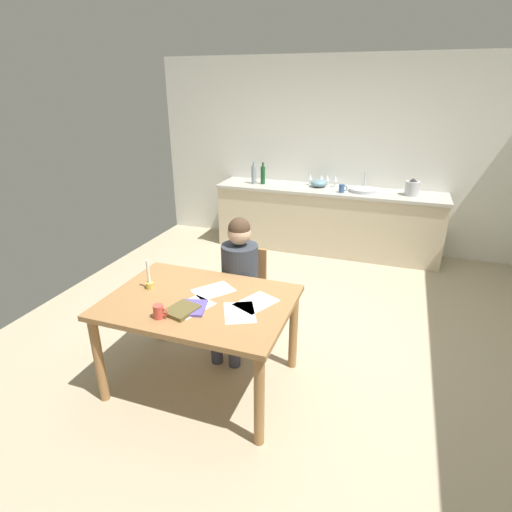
# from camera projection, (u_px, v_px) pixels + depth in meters

# --- Properties ---
(ground_plane) EXTENTS (5.20, 5.20, 0.04)m
(ground_plane) POSITION_uv_depth(u_px,v_px,m) (281.00, 331.00, 4.01)
(ground_plane) COLOR tan
(wall_back) EXTENTS (5.20, 0.12, 2.60)m
(wall_back) POSITION_uv_depth(u_px,v_px,m) (335.00, 155.00, 5.76)
(wall_back) COLOR silver
(wall_back) RESTS_ON ground
(kitchen_counter) EXTENTS (3.10, 0.64, 0.90)m
(kitchen_counter) POSITION_uv_depth(u_px,v_px,m) (326.00, 220.00, 5.77)
(kitchen_counter) COLOR beige
(kitchen_counter) RESTS_ON ground
(dining_table) EXTENTS (1.36, 0.98, 0.75)m
(dining_table) POSITION_uv_depth(u_px,v_px,m) (200.00, 311.00, 3.05)
(dining_table) COLOR #9E7042
(dining_table) RESTS_ON ground
(chair_at_table) EXTENTS (0.41, 0.41, 0.85)m
(chair_at_table) POSITION_uv_depth(u_px,v_px,m) (243.00, 291.00, 3.74)
(chair_at_table) COLOR #9E7042
(chair_at_table) RESTS_ON ground
(person_seated) EXTENTS (0.33, 0.60, 1.19)m
(person_seated) POSITION_uv_depth(u_px,v_px,m) (237.00, 277.00, 3.53)
(person_seated) COLOR #333842
(person_seated) RESTS_ON ground
(coffee_mug) EXTENTS (0.11, 0.07, 0.10)m
(coffee_mug) POSITION_uv_depth(u_px,v_px,m) (159.00, 312.00, 2.76)
(coffee_mug) COLOR #D84C3F
(coffee_mug) RESTS_ON dining_table
(candlestick) EXTENTS (0.06, 0.06, 0.24)m
(candlestick) POSITION_uv_depth(u_px,v_px,m) (149.00, 281.00, 3.16)
(candlestick) COLOR gold
(candlestick) RESTS_ON dining_table
(book_magazine) EXTENTS (0.22, 0.26, 0.02)m
(book_magazine) POSITION_uv_depth(u_px,v_px,m) (193.00, 308.00, 2.89)
(book_magazine) COLOR #5D4EAE
(book_magazine) RESTS_ON dining_table
(book_cookery) EXTENTS (0.23, 0.26, 0.03)m
(book_cookery) POSITION_uv_depth(u_px,v_px,m) (182.00, 310.00, 2.84)
(book_cookery) COLOR brown
(book_cookery) RESTS_ON dining_table
(paper_letter) EXTENTS (0.35, 0.36, 0.00)m
(paper_letter) POSITION_uv_depth(u_px,v_px,m) (213.00, 290.00, 3.15)
(paper_letter) COLOR white
(paper_letter) RESTS_ON dining_table
(paper_bill) EXTENTS (0.32, 0.36, 0.00)m
(paper_bill) POSITION_uv_depth(u_px,v_px,m) (239.00, 312.00, 2.84)
(paper_bill) COLOR white
(paper_bill) RESTS_ON dining_table
(paper_envelope) EXTENTS (0.30, 0.35, 0.00)m
(paper_envelope) POSITION_uv_depth(u_px,v_px,m) (192.00, 307.00, 2.91)
(paper_envelope) COLOR white
(paper_envelope) RESTS_ON dining_table
(paper_receipt) EXTENTS (0.32, 0.36, 0.00)m
(paper_receipt) POSITION_uv_depth(u_px,v_px,m) (256.00, 302.00, 2.97)
(paper_receipt) COLOR white
(paper_receipt) RESTS_ON dining_table
(sink_unit) EXTENTS (0.36, 0.36, 0.24)m
(sink_unit) POSITION_uv_depth(u_px,v_px,m) (363.00, 190.00, 5.45)
(sink_unit) COLOR #B2B7BC
(sink_unit) RESTS_ON kitchen_counter
(bottle_oil) EXTENTS (0.07, 0.07, 0.32)m
(bottle_oil) POSITION_uv_depth(u_px,v_px,m) (254.00, 174.00, 5.84)
(bottle_oil) COLOR #8C999E
(bottle_oil) RESTS_ON kitchen_counter
(bottle_vinegar) EXTENTS (0.06, 0.06, 0.30)m
(bottle_vinegar) POSITION_uv_depth(u_px,v_px,m) (263.00, 175.00, 5.83)
(bottle_vinegar) COLOR #194C23
(bottle_vinegar) RESTS_ON kitchen_counter
(mixing_bowl) EXTENTS (0.22, 0.22, 0.10)m
(mixing_bowl) POSITION_uv_depth(u_px,v_px,m) (319.00, 183.00, 5.68)
(mixing_bowl) COLOR #668C99
(mixing_bowl) RESTS_ON kitchen_counter
(stovetop_kettle) EXTENTS (0.18, 0.18, 0.22)m
(stovetop_kettle) POSITION_uv_depth(u_px,v_px,m) (412.00, 188.00, 5.23)
(stovetop_kettle) COLOR #B7BABF
(stovetop_kettle) RESTS_ON kitchen_counter
(wine_glass_near_sink) EXTENTS (0.07, 0.07, 0.15)m
(wine_glass_near_sink) POSITION_uv_depth(u_px,v_px,m) (335.00, 179.00, 5.67)
(wine_glass_near_sink) COLOR silver
(wine_glass_near_sink) RESTS_ON kitchen_counter
(wine_glass_by_kettle) EXTENTS (0.07, 0.07, 0.15)m
(wine_glass_by_kettle) POSITION_uv_depth(u_px,v_px,m) (327.00, 178.00, 5.70)
(wine_glass_by_kettle) COLOR silver
(wine_glass_by_kettle) RESTS_ON kitchen_counter
(wine_glass_back_left) EXTENTS (0.07, 0.07, 0.15)m
(wine_glass_back_left) POSITION_uv_depth(u_px,v_px,m) (321.00, 178.00, 5.73)
(wine_glass_back_left) COLOR silver
(wine_glass_back_left) RESTS_ON kitchen_counter
(wine_glass_back_right) EXTENTS (0.07, 0.07, 0.15)m
(wine_glass_back_right) POSITION_uv_depth(u_px,v_px,m) (310.00, 177.00, 5.78)
(wine_glass_back_right) COLOR silver
(wine_glass_back_right) RESTS_ON kitchen_counter
(teacup_on_counter) EXTENTS (0.11, 0.07, 0.11)m
(teacup_on_counter) POSITION_uv_depth(u_px,v_px,m) (342.00, 188.00, 5.38)
(teacup_on_counter) COLOR #33598C
(teacup_on_counter) RESTS_ON kitchen_counter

